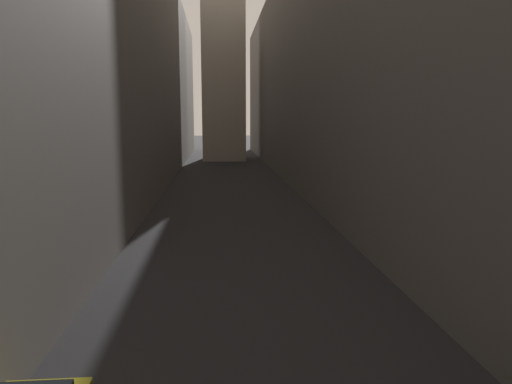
{
  "coord_description": "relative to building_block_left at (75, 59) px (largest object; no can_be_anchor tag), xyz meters",
  "views": [
    {
      "loc": [
        -1.0,
        10.31,
        6.09
      ],
      "look_at": [
        0.0,
        22.52,
        4.18
      ],
      "focal_mm": 33.15,
      "sensor_mm": 36.0,
      "label": 1
    }
  ],
  "objects": [
    {
      "name": "building_block_right",
      "position": [
        22.98,
        0.0,
        -0.12
      ],
      "size": [
        10.56,
        108.0,
        21.2
      ],
      "primitive_type": "cube",
      "color": "slate",
      "rests_on": "ground"
    },
    {
      "name": "building_block_left",
      "position": [
        0.0,
        0.0,
        0.0
      ],
      "size": [
        13.41,
        108.0,
        21.44
      ],
      "primitive_type": "cube",
      "color": "slate",
      "rests_on": "ground"
    },
    {
      "name": "ground_plane",
      "position": [
        12.21,
        -2.0,
        -10.72
      ],
      "size": [
        264.0,
        264.0,
        0.0
      ],
      "primitive_type": "plane",
      "color": "#232326"
    }
  ]
}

